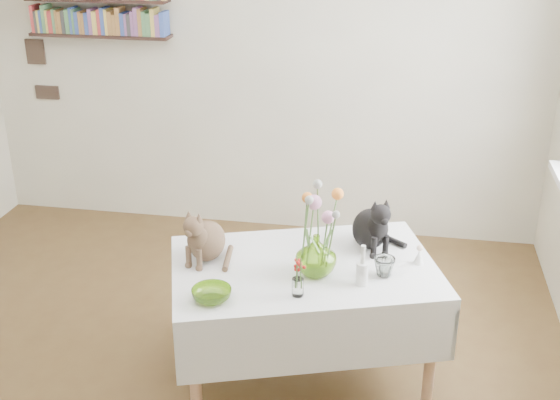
% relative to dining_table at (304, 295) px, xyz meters
% --- Properties ---
extents(room, '(4.08, 4.58, 2.58)m').
position_rel_dining_table_xyz_m(room, '(-0.59, -0.45, 0.74)').
color(room, brown).
rests_on(room, ground).
extents(dining_table, '(1.45, 1.16, 0.67)m').
position_rel_dining_table_xyz_m(dining_table, '(0.00, 0.00, 0.00)').
color(dining_table, white).
rests_on(dining_table, room).
extents(tabby_cat, '(0.26, 0.29, 0.29)m').
position_rel_dining_table_xyz_m(tabby_cat, '(-0.48, -0.01, 0.31)').
color(tabby_cat, brown).
rests_on(tabby_cat, dining_table).
extents(black_cat, '(0.29, 0.32, 0.30)m').
position_rel_dining_table_xyz_m(black_cat, '(0.29, 0.26, 0.31)').
color(black_cat, black).
rests_on(black_cat, dining_table).
extents(flower_vase, '(0.19, 0.19, 0.20)m').
position_rel_dining_table_xyz_m(flower_vase, '(0.06, -0.07, 0.27)').
color(flower_vase, '#A1D33F').
rests_on(flower_vase, dining_table).
extents(green_bowl, '(0.23, 0.23, 0.06)m').
position_rel_dining_table_xyz_m(green_bowl, '(-0.35, -0.38, 0.19)').
color(green_bowl, '#A1D33F').
rests_on(green_bowl, dining_table).
extents(drinking_glass, '(0.11, 0.11, 0.09)m').
position_rel_dining_table_xyz_m(drinking_glass, '(0.38, -0.03, 0.21)').
color(drinking_glass, white).
rests_on(drinking_glass, dining_table).
extents(candlestick, '(0.06, 0.06, 0.20)m').
position_rel_dining_table_xyz_m(candlestick, '(0.28, -0.13, 0.23)').
color(candlestick, white).
rests_on(candlestick, dining_table).
extents(berry_jar, '(0.05, 0.05, 0.21)m').
position_rel_dining_table_xyz_m(berry_jar, '(0.01, -0.27, 0.26)').
color(berry_jar, white).
rests_on(berry_jar, dining_table).
extents(porcelain_figurine, '(0.05, 0.05, 0.10)m').
position_rel_dining_table_xyz_m(porcelain_figurine, '(0.54, 0.12, 0.21)').
color(porcelain_figurine, white).
rests_on(porcelain_figurine, dining_table).
extents(flower_bouquet, '(0.17, 0.13, 0.39)m').
position_rel_dining_table_xyz_m(flower_bouquet, '(0.07, -0.06, 0.51)').
color(flower_bouquet, '#4C7233').
rests_on(flower_bouquet, flower_vase).
extents(wall_art_plaques, '(0.21, 0.02, 0.44)m').
position_rel_dining_table_xyz_m(wall_art_plaques, '(-2.22, 1.78, 0.62)').
color(wall_art_plaques, '#38281E').
rests_on(wall_art_plaques, room).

